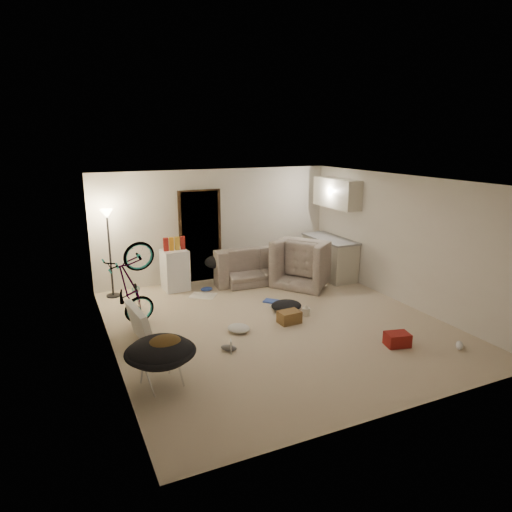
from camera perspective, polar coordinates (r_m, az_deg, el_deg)
name	(u,v)px	position (r m, az deg, el deg)	size (l,w,h in m)	color
floor	(275,324)	(8.14, 2.44, -8.47)	(5.50, 6.00, 0.02)	beige
ceiling	(277,180)	(7.52, 2.65, 9.48)	(5.50, 6.00, 0.02)	white
wall_back	(216,225)	(10.44, -5.02, 3.93)	(5.50, 0.02, 2.50)	silver
wall_front	(399,317)	(5.37, 17.45, -7.24)	(5.50, 0.02, 2.50)	silver
wall_left	(107,275)	(6.96, -18.14, -2.25)	(0.02, 6.00, 2.50)	silver
wall_right	(403,240)	(9.29, 17.88, 1.92)	(0.02, 6.00, 2.50)	silver
doorway	(200,236)	(10.32, -7.01, 2.45)	(0.85, 0.10, 2.04)	black
door_trim	(200,237)	(10.29, -6.96, 2.41)	(0.97, 0.04, 2.10)	#372413
floor_lamp	(108,234)	(9.55, -17.97, 2.60)	(0.28, 0.28, 1.81)	black
kitchen_counter	(329,258)	(10.81, 9.15, -0.24)	(0.60, 1.50, 0.88)	beige
counter_top	(330,239)	(10.70, 9.25, 2.14)	(0.64, 1.54, 0.04)	gray
kitchen_uppers	(337,193)	(10.60, 10.07, 7.75)	(0.38, 1.40, 0.65)	beige
sofa	(256,267)	(10.43, 0.03, -1.39)	(2.07, 0.81, 0.60)	#3A423B
armchair	(307,266)	(10.25, 6.44, -1.30)	(1.17, 1.03, 0.76)	#3A423B
bicycle	(132,304)	(8.14, -15.23, -5.86)	(0.54, 1.54, 0.81)	black
book_asset	(231,354)	(7.05, -3.10, -12.16)	(0.15, 0.21, 0.02)	maroon
mini_fridge	(175,270)	(9.88, -10.08, -1.72)	(0.51, 0.51, 0.87)	white
snack_box_0	(166,245)	(9.70, -11.20, 1.36)	(0.10, 0.07, 0.30)	maroon
snack_box_1	(172,244)	(9.73, -10.51, 1.44)	(0.10, 0.07, 0.30)	orange
snack_box_2	(177,244)	(9.76, -9.83, 1.51)	(0.10, 0.07, 0.30)	gold
snack_box_3	(183,243)	(9.79, -9.15, 1.58)	(0.10, 0.07, 0.30)	maroon
saucer_chair	(161,358)	(6.23, -11.82, -12.35)	(0.93, 0.93, 0.66)	silver
hoodie	(164,344)	(6.13, -11.39, -10.76)	(0.48, 0.40, 0.22)	#50391B
sofa_drape	(217,262)	(10.02, -4.92, -0.70)	(0.56, 0.46, 0.28)	black
tv_box	(140,325)	(7.55, -14.29, -8.32)	(0.11, 0.90, 0.59)	silver
drink_case_a	(289,317)	(8.14, 4.18, -7.61)	(0.38, 0.27, 0.22)	brown
drink_case_b	(397,339)	(7.61, 17.25, -9.92)	(0.36, 0.27, 0.21)	maroon
juicer	(306,311)	(8.48, 6.29, -6.87)	(0.15, 0.15, 0.21)	beige
newspaper	(203,296)	(9.53, -6.65, -4.94)	(0.40, 0.52, 0.01)	silver
book_blue	(271,301)	(9.13, 1.92, -5.66)	(0.21, 0.29, 0.03)	#2F4BAC
book_white	(278,307)	(8.83, 2.77, -6.41)	(0.22, 0.28, 0.03)	silver
shoe_0	(207,289)	(9.79, -6.20, -4.13)	(0.26, 0.10, 0.09)	#2F4BAC
shoe_1	(186,286)	(10.05, -8.78, -3.72)	(0.24, 0.10, 0.09)	slate
shoe_3	(229,348)	(7.16, -3.43, -11.39)	(0.26, 0.11, 0.10)	slate
shoe_4	(459,345)	(7.89, 24.08, -10.15)	(0.27, 0.11, 0.10)	white
clothes_lump_a	(286,306)	(8.69, 3.81, -6.21)	(0.58, 0.50, 0.19)	black
clothes_lump_b	(254,276)	(10.58, -0.26, -2.50)	(0.41, 0.36, 0.13)	black
clothes_lump_c	(239,328)	(7.79, -2.18, -9.01)	(0.39, 0.34, 0.12)	silver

